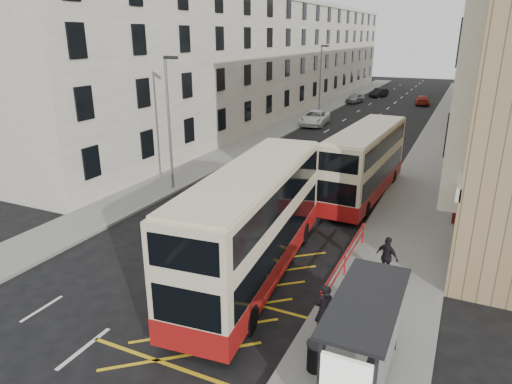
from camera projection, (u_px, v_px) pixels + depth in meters
The scene contains 21 objects.
ground at pixel (127, 315), 15.99m from camera, with size 200.00×200.00×0.00m, color black.
pavement_right at pixel (439, 150), 38.43m from camera, with size 4.00×120.00×0.15m, color slate.
pavement_left at pixel (270, 134), 44.64m from camera, with size 3.00×120.00×0.15m, color slate.
kerb_right at pixel (414, 148), 39.23m from camera, with size 0.25×120.00×0.15m, color gray.
kerb_left at pixel (284, 135), 44.04m from camera, with size 0.25×120.00×0.15m, color gray.
road_markings at pixel (378, 116), 54.49m from camera, with size 10.00×110.00×0.01m, color silver, non-canonical shape.
terrace_left at pixel (276, 57), 58.17m from camera, with size 9.18×79.00×13.25m.
bus_shelter at pixel (367, 332), 11.61m from camera, with size 1.65×4.25×2.70m.
guard_railing at pixel (345, 259), 18.12m from camera, with size 0.06×6.56×1.01m.
street_lamp_near at pixel (169, 117), 27.29m from camera, with size 0.93×0.18×8.00m.
street_lamp_far at pixel (321, 77), 52.95m from camera, with size 0.93×0.18×8.00m.
double_decker_front at pixel (254, 223), 17.86m from camera, with size 3.66×11.51×4.52m.
double_decker_rear at pixel (365, 162), 26.98m from camera, with size 2.91×10.57×4.18m.
litter_bin at pixel (316, 356), 13.01m from camera, with size 0.55×0.55×0.92m.
pedestrian_near at pixel (324, 311), 14.41m from camera, with size 0.65×0.43×1.79m, color black.
pedestrian_mid at pixel (385, 313), 14.45m from camera, with size 0.78×0.61×1.61m, color black.
pedestrian_far at pixel (387, 257), 18.01m from camera, with size 0.98×0.41×1.68m, color black.
white_van at pixel (315, 118), 49.18m from camera, with size 2.52×5.46×1.52m, color white.
car_silver at pixel (355, 98), 64.99m from camera, with size 1.61×4.00×1.36m, color #97999E.
car_dark at pixel (379, 93), 71.16m from camera, with size 1.44×4.12×1.36m, color black.
car_red at pixel (423, 100), 63.38m from camera, with size 1.81×4.46×1.29m, color maroon.
Camera 1 is at (9.93, -10.47, 9.31)m, focal length 32.00 mm.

